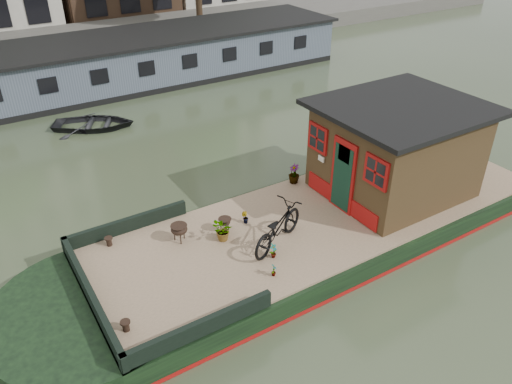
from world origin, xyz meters
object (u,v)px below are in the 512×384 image
potted_plant_a (273,251)px  brazier_front (225,225)px  cabin (396,149)px  brazier_rear (179,233)px  dinghy (93,120)px  bicycle (278,227)px

potted_plant_a → brazier_front: size_ratio=1.01×
cabin → potted_plant_a: size_ratio=11.04×
potted_plant_a → brazier_front: potted_plant_a is taller
brazier_rear → dinghy: brazier_rear is taller
bicycle → brazier_front: 1.36m
brazier_rear → brazier_front: bearing=-11.8°
bicycle → potted_plant_a: 0.58m
bicycle → brazier_rear: size_ratio=4.24×
cabin → brazier_rear: size_ratio=9.20×
potted_plant_a → dinghy: bearing=94.9°
cabin → brazier_rear: cabin is taller
potted_plant_a → brazier_rear: brazier_rear is taller
brazier_front → dinghy: 9.21m
brazier_rear → dinghy: 9.00m
bicycle → dinghy: bicycle is taller
cabin → bicycle: 4.05m
bicycle → brazier_rear: (-1.83, 1.31, -0.27)m
cabin → dinghy: bearing=117.9°
bicycle → brazier_rear: bearing=30.0°
brazier_rear → potted_plant_a: bearing=-48.3°
bicycle → dinghy: 10.38m
bicycle → brazier_front: (-0.76, 1.08, -0.31)m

